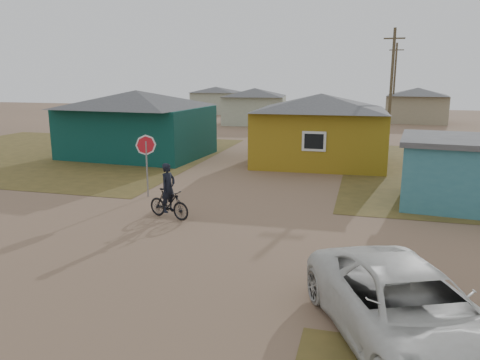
% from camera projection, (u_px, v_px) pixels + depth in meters
% --- Properties ---
extents(ground, '(120.00, 120.00, 0.00)m').
position_uv_depth(ground, '(188.00, 242.00, 14.04)').
color(ground, '#83634B').
extents(grass_nw, '(20.00, 18.00, 0.00)m').
position_uv_depth(grass_nw, '(57.00, 153.00, 29.84)').
color(grass_nw, brown).
rests_on(grass_nw, ground).
extents(house_teal, '(8.93, 7.08, 4.00)m').
position_uv_depth(house_teal, '(137.00, 123.00, 28.46)').
color(house_teal, '#09342F').
rests_on(house_teal, ground).
extents(house_yellow, '(7.72, 6.76, 3.90)m').
position_uv_depth(house_yellow, '(320.00, 128.00, 26.16)').
color(house_yellow, olive).
rests_on(house_yellow, ground).
extents(house_pale_west, '(7.04, 6.15, 3.60)m').
position_uv_depth(house_pale_west, '(255.00, 106.00, 47.18)').
color(house_pale_west, '#A4AC93').
rests_on(house_pale_west, ground).
extents(house_beige_east, '(6.95, 6.05, 3.60)m').
position_uv_depth(house_beige_east, '(417.00, 105.00, 48.78)').
color(house_beige_east, gray).
rests_on(house_beige_east, ground).
extents(house_pale_north, '(6.28, 5.81, 3.40)m').
position_uv_depth(house_pale_north, '(216.00, 100.00, 60.54)').
color(house_pale_north, '#A4AC93').
rests_on(house_pale_north, ground).
extents(utility_pole_near, '(1.40, 0.20, 8.00)m').
position_uv_depth(utility_pole_near, '(391.00, 86.00, 32.21)').
color(utility_pole_near, brown).
rests_on(utility_pole_near, ground).
extents(utility_pole_far, '(1.40, 0.20, 8.00)m').
position_uv_depth(utility_pole_far, '(394.00, 82.00, 47.03)').
color(utility_pole_far, brown).
rests_on(utility_pole_far, ground).
extents(stop_sign, '(0.81, 0.27, 2.56)m').
position_uv_depth(stop_sign, '(146.00, 152.00, 18.85)').
color(stop_sign, gray).
rests_on(stop_sign, ground).
extents(cyclist, '(1.79, 0.99, 1.95)m').
position_uv_depth(cyclist, '(169.00, 198.00, 16.21)').
color(cyclist, black).
rests_on(cyclist, ground).
extents(vehicle, '(4.37, 5.84, 1.47)m').
position_uv_depth(vehicle, '(408.00, 310.00, 8.47)').
color(vehicle, silver).
rests_on(vehicle, ground).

